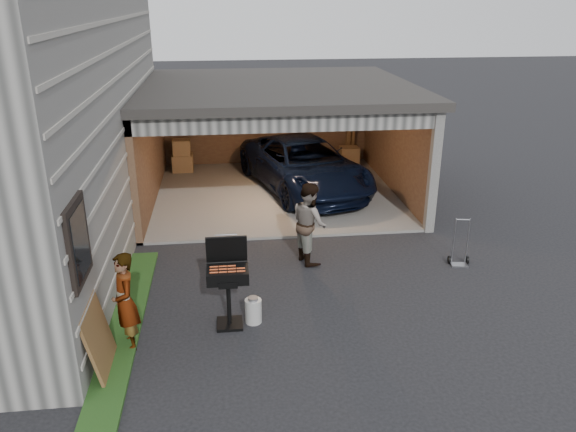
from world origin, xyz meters
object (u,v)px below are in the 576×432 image
at_px(minivan, 304,167).
at_px(bbq_grill, 228,276).
at_px(plywood_panel, 99,339).
at_px(man, 309,223).
at_px(propane_tank, 253,311).
at_px(woman, 125,302).
at_px(hand_truck, 459,256).

xyz_separation_m(minivan, bbq_grill, (-2.13, -6.37, 0.18)).
distance_m(minivan, plywood_panel, 8.35).
bearing_deg(man, plywood_panel, 116.59).
bearing_deg(man, propane_tank, 134.00).
distance_m(minivan, bbq_grill, 6.72).
bearing_deg(minivan, man, -112.49).
xyz_separation_m(woman, bbq_grill, (1.50, 0.46, 0.09)).
height_order(man, bbq_grill, man).
height_order(man, hand_truck, man).
relative_size(woman, propane_tank, 3.79).
xyz_separation_m(plywood_panel, hand_truck, (6.31, 2.62, -0.34)).
bearing_deg(plywood_panel, bbq_grill, 28.90).
distance_m(minivan, man, 4.24).
xyz_separation_m(man, hand_truck, (2.89, -0.54, -0.62)).
xyz_separation_m(woman, man, (3.12, 2.62, 0.04)).
relative_size(minivan, bbq_grill, 3.40).
height_order(woman, hand_truck, woman).
distance_m(woman, man, 4.07).
distance_m(woman, plywood_panel, 0.66).
xyz_separation_m(minivan, woman, (-3.63, -6.83, 0.08)).
bearing_deg(bbq_grill, hand_truck, 19.84).
relative_size(bbq_grill, propane_tank, 3.57).
distance_m(minivan, propane_tank, 6.61).
bearing_deg(bbq_grill, woman, -163.08).
height_order(man, plywood_panel, man).
relative_size(minivan, man, 3.03).
bearing_deg(woman, hand_truck, 88.23).
height_order(woman, propane_tank, woman).
relative_size(propane_tank, hand_truck, 0.42).
bearing_deg(propane_tank, hand_truck, 21.34).
relative_size(woman, bbq_grill, 1.06).
relative_size(minivan, plywood_panel, 4.64).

